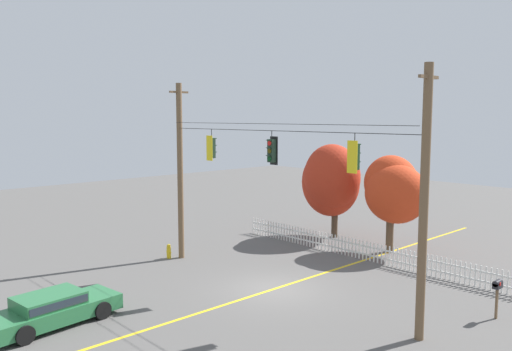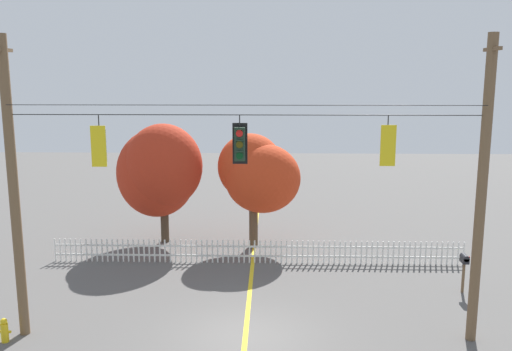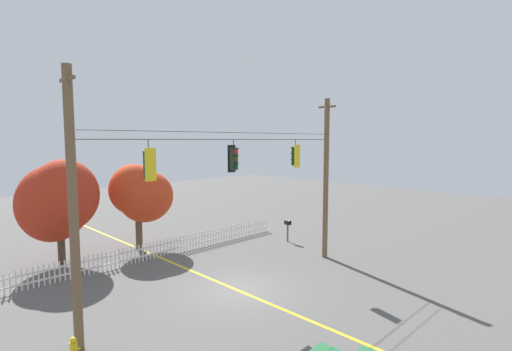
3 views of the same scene
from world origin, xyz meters
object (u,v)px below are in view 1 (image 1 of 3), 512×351
traffic_signal_northbound_secondary (354,157)px  parked_car (52,308)px  autumn_maple_near_fence (331,180)px  fire_hydrant (169,251)px  roadside_mailbox (497,287)px  autumn_maple_mid (394,189)px  traffic_signal_eastbound_side (211,148)px  traffic_signal_southbound_primary (272,151)px

traffic_signal_northbound_secondary → parked_car: bearing=-128.5°
autumn_maple_near_fence → fire_hydrant: (-2.76, -9.80, -3.16)m
roadside_mailbox → autumn_maple_mid: bearing=145.6°
traffic_signal_eastbound_side → traffic_signal_southbound_primary: same height
autumn_maple_near_fence → roadside_mailbox: size_ratio=3.93×
parked_car → autumn_maple_near_fence: bearing=95.7°
traffic_signal_eastbound_side → fire_hydrant: bearing=-169.8°
autumn_maple_mid → parked_car: autumn_maple_mid is taller
parked_car → roadside_mailbox: roadside_mailbox is taller
traffic_signal_northbound_secondary → parked_car: (-6.67, -8.38, -5.29)m
traffic_signal_southbound_primary → autumn_maple_mid: size_ratio=0.27×
traffic_signal_southbound_primary → traffic_signal_northbound_secondary: same height
parked_car → fire_hydrant: 9.06m
fire_hydrant → traffic_signal_southbound_primary: bearing=4.5°
roadside_mailbox → traffic_signal_northbound_secondary: bearing=-135.8°
traffic_signal_southbound_primary → autumn_maple_mid: (0.28, 8.87, -2.45)m
parked_car → autumn_maple_mid: bearing=80.9°
traffic_signal_northbound_secondary → autumn_maple_near_fence: traffic_signal_northbound_secondary is taller
autumn_maple_near_fence → autumn_maple_mid: (4.53, -0.37, -0.08)m
autumn_maple_mid → fire_hydrant: (-7.29, -9.43, -3.09)m
traffic_signal_southbound_primary → parked_car: 10.24m
traffic_signal_northbound_secondary → roadside_mailbox: bearing=44.2°
traffic_signal_southbound_primary → traffic_signal_northbound_secondary: bearing=-0.3°
traffic_signal_eastbound_side → roadside_mailbox: 13.36m
autumn_maple_near_fence → parked_car: size_ratio=1.20×
traffic_signal_northbound_secondary → autumn_maple_near_fence: (-8.44, 9.26, -2.36)m
autumn_maple_near_fence → roadside_mailbox: (12.20, -5.61, -2.35)m
parked_car → roadside_mailbox: (10.43, 12.03, 0.58)m
traffic_signal_eastbound_side → fire_hydrant: (-2.98, -0.54, -5.48)m
autumn_maple_mid → parked_car: bearing=-99.1°
fire_hydrant → traffic_signal_northbound_secondary: bearing=2.8°
traffic_signal_eastbound_side → traffic_signal_northbound_secondary: (8.22, 0.00, 0.05)m
traffic_signal_northbound_secondary → roadside_mailbox: size_ratio=0.98×
traffic_signal_southbound_primary → traffic_signal_northbound_secondary: size_ratio=1.00×
traffic_signal_eastbound_side → autumn_maple_mid: size_ratio=0.28×
autumn_maple_mid → roadside_mailbox: size_ratio=3.62×
traffic_signal_southbound_primary → autumn_maple_near_fence: size_ratio=0.25×
autumn_maple_near_fence → fire_hydrant: autumn_maple_near_fence is taller
traffic_signal_southbound_primary → roadside_mailbox: traffic_signal_southbound_primary is taller
autumn_maple_mid → fire_hydrant: size_ratio=7.02×
traffic_signal_eastbound_side → autumn_maple_near_fence: bearing=91.3°
traffic_signal_northbound_secondary → autumn_maple_mid: size_ratio=0.27×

